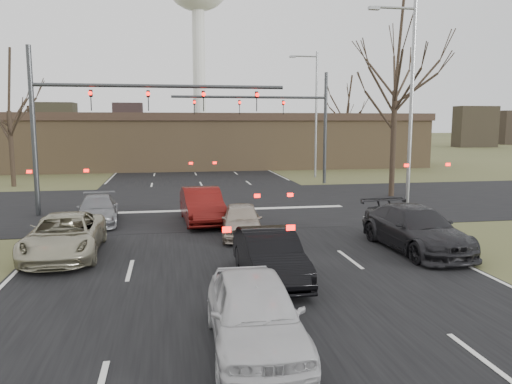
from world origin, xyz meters
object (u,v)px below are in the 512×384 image
streetlight_right_far (314,108)px  car_red_ahead (202,205)px  mast_arm_far (288,114)px  car_silver_ahead (242,220)px  building (211,140)px  mast_arm_near (105,109)px  car_black_hatch (270,256)px  car_charcoal_sedan (416,229)px  streetlight_right_near (408,98)px  car_white_sedan (255,313)px  car_silver_suv (64,236)px  car_grey_ahead (98,210)px

streetlight_right_far → car_red_ahead: (-10.16, -16.94, -4.81)m
streetlight_right_far → car_red_ahead: 20.33m
mast_arm_far → car_silver_ahead: 17.59m
building → car_red_ahead: size_ratio=9.04×
mast_arm_near → car_silver_ahead: size_ratio=3.15×
car_black_hatch → car_charcoal_sedan: size_ratio=0.82×
building → car_silver_ahead: bearing=-92.8°
streetlight_right_near → car_charcoal_sedan: bearing=-112.9°
car_red_ahead → car_white_sedan: bearing=-92.5°
car_black_hatch → car_red_ahead: (-1.34, 8.62, 0.06)m
streetlight_right_far → car_white_sedan: streetlight_right_far is taller
building → car_red_ahead: (-2.84, -27.94, -1.89)m
mast_arm_far → car_silver_suv: bearing=-123.8°
mast_arm_near → car_silver_ahead: 9.44m
building → car_silver_ahead: size_ratio=11.02×
streetlight_right_far → car_white_sedan: bearing=-108.5°
car_silver_suv → mast_arm_far: bearing=54.8°
mast_arm_near → car_silver_ahead: mast_arm_near is taller
car_charcoal_sedan → car_white_sedan: bearing=-139.1°
mast_arm_near → car_charcoal_sedan: 15.29m
car_black_hatch → car_silver_ahead: (0.00, 5.50, -0.06)m
mast_arm_far → car_silver_suv: 21.93m
building → streetlight_right_near: 28.97m
car_grey_ahead → streetlight_right_near: bearing=-7.1°
streetlight_right_far → car_black_hatch: 27.48m
car_white_sedan → car_grey_ahead: bearing=111.2°
streetlight_right_near → car_grey_ahead: streetlight_right_near is taller
streetlight_right_far → streetlight_right_near: bearing=-91.7°
building → car_silver_suv: size_ratio=8.41×
streetlight_right_near → streetlight_right_far: size_ratio=1.00×
car_silver_suv → car_grey_ahead: size_ratio=1.19×
car_grey_ahead → car_black_hatch: bearing=-61.8°
car_silver_ahead → car_red_ahead: bearing=119.5°
mast_arm_near → car_grey_ahead: 5.06m
car_charcoal_sedan → streetlight_right_near: bearing=64.0°
car_charcoal_sedan → car_silver_ahead: 6.51m
car_grey_ahead → car_silver_ahead: bearing=-36.5°
mast_arm_near → car_black_hatch: bearing=-63.6°
mast_arm_far → streetlight_right_far: bearing=51.9°
car_charcoal_sedan → car_grey_ahead: (-11.64, 6.80, -0.15)m
mast_arm_far → car_silver_suv: size_ratio=2.21×
building → car_black_hatch: bearing=-92.3°
building → car_silver_ahead: 31.16m
mast_arm_far → car_white_sedan: size_ratio=2.52×
car_white_sedan → streetlight_right_far: bearing=73.2°
mast_arm_near → streetlight_right_far: 20.20m
car_white_sedan → car_charcoal_sedan: 9.56m
mast_arm_near → car_grey_ahead: size_ratio=2.86×
mast_arm_far → car_silver_ahead: (-5.68, -16.06, -4.36)m
mast_arm_far → car_silver_ahead: bearing=-109.5°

